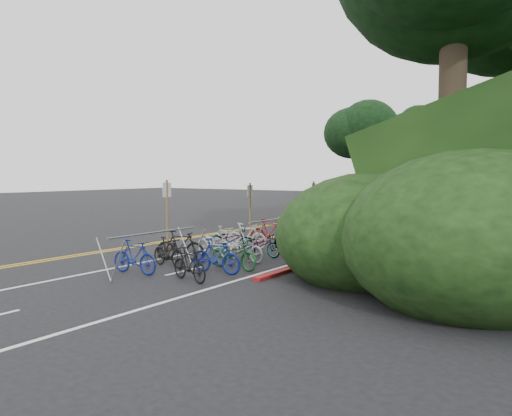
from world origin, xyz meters
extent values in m
plane|color=black|center=(0.00, 0.00, 0.00)|extent=(120.00, 120.00, 0.00)
cube|color=gold|center=(-2.15, 10.00, 0.00)|extent=(0.12, 80.00, 0.01)
cube|color=gold|center=(-1.85, 10.00, 0.00)|extent=(0.12, 80.00, 0.01)
cube|color=silver|center=(1.00, 10.00, 0.00)|extent=(0.12, 80.00, 0.01)
cube|color=silver|center=(5.20, 10.00, 0.00)|extent=(0.12, 80.00, 0.01)
cube|color=silver|center=(3.10, -2.00, 0.00)|extent=(0.10, 1.60, 0.01)
cube|color=silver|center=(3.10, 4.00, 0.00)|extent=(0.10, 1.60, 0.01)
cube|color=silver|center=(3.10, 10.00, 0.00)|extent=(0.10, 1.60, 0.01)
cube|color=silver|center=(3.10, 16.00, 0.00)|extent=(0.10, 1.60, 0.01)
cube|color=silver|center=(3.10, 22.00, 0.00)|extent=(0.10, 1.60, 0.01)
cube|color=silver|center=(3.10, 28.00, 0.00)|extent=(0.10, 1.60, 0.01)
cube|color=silver|center=(3.10, 34.00, 0.00)|extent=(0.10, 1.60, 0.01)
cube|color=maroon|center=(5.70, 12.00, 0.05)|extent=(0.25, 28.00, 0.10)
cube|color=#382819|center=(6.40, 22.00, 0.08)|extent=(1.40, 44.00, 0.16)
ellipsoid|color=#284C19|center=(7.20, 3.00, 1.04)|extent=(2.00, 2.80, 1.60)
ellipsoid|color=#284C19|center=(8.00, 8.00, 1.55)|extent=(2.60, 3.64, 2.08)
ellipsoid|color=#284C19|center=(9.20, 14.00, 1.99)|extent=(2.20, 3.08, 1.76)
ellipsoid|color=#284C19|center=(7.80, 20.00, 1.56)|extent=(3.00, 4.20, 2.40)
ellipsoid|color=#284C19|center=(7.00, 6.00, 0.90)|extent=(1.80, 2.52, 1.44)
ellipsoid|color=black|center=(8.00, 0.50, 1.21)|extent=(5.28, 6.16, 3.52)
ellipsoid|color=black|center=(11.00, -0.50, 1.43)|extent=(6.24, 7.28, 4.16)
cylinder|color=#2D2319|center=(9.50, 3.00, 4.06)|extent=(0.81, 0.81, 5.72)
cylinder|color=#2D2319|center=(-9.00, 42.00, 2.86)|extent=(0.81, 0.81, 5.72)
ellipsoid|color=black|center=(-9.00, 42.00, 8.07)|extent=(7.82, 7.82, 7.43)
cylinder|color=#2D2319|center=(-6.00, 50.00, 2.64)|extent=(0.78, 0.78, 5.28)
ellipsoid|color=black|center=(-6.00, 50.00, 7.33)|extent=(6.85, 6.85, 6.50)
cylinder|color=gray|center=(2.61, -2.73, 1.20)|extent=(0.05, 3.41, 0.05)
cylinder|color=gray|center=(2.33, -4.34, 0.60)|extent=(0.60, 0.04, 1.18)
cylinder|color=gray|center=(2.89, -4.34, 0.60)|extent=(0.60, 0.04, 1.18)
cylinder|color=gray|center=(2.33, -1.12, 0.60)|extent=(0.60, 0.04, 1.18)
cylinder|color=gray|center=(2.89, -1.12, 0.60)|extent=(0.60, 0.04, 1.18)
cylinder|color=gray|center=(3.00, 3.00, 1.15)|extent=(0.05, 3.00, 0.05)
cylinder|color=gray|center=(2.72, 1.60, 0.57)|extent=(0.58, 0.04, 1.13)
cylinder|color=gray|center=(3.28, 1.60, 0.57)|extent=(0.58, 0.04, 1.13)
cylinder|color=gray|center=(2.72, 4.40, 0.57)|extent=(0.58, 0.04, 1.13)
cylinder|color=gray|center=(3.28, 4.40, 0.57)|extent=(0.58, 0.04, 1.13)
cylinder|color=gray|center=(3.00, 8.00, 1.15)|extent=(0.05, 3.00, 0.05)
cylinder|color=gray|center=(2.72, 6.60, 0.57)|extent=(0.58, 0.04, 1.13)
cylinder|color=gray|center=(3.28, 6.60, 0.57)|extent=(0.58, 0.04, 1.13)
cylinder|color=gray|center=(2.72, 9.40, 0.57)|extent=(0.58, 0.04, 1.13)
cylinder|color=gray|center=(3.28, 9.40, 0.57)|extent=(0.58, 0.04, 1.13)
cylinder|color=gray|center=(3.00, 13.00, 1.15)|extent=(0.05, 3.00, 0.05)
cylinder|color=gray|center=(2.72, 11.60, 0.57)|extent=(0.58, 0.04, 1.13)
cylinder|color=gray|center=(3.28, 11.60, 0.57)|extent=(0.58, 0.04, 1.13)
cylinder|color=gray|center=(2.72, 14.40, 0.57)|extent=(0.58, 0.04, 1.13)
cylinder|color=gray|center=(3.28, 14.40, 0.57)|extent=(0.58, 0.04, 1.13)
cylinder|color=gray|center=(3.00, 18.00, 1.15)|extent=(0.05, 3.00, 0.05)
cylinder|color=gray|center=(2.72, 16.60, 0.57)|extent=(0.58, 0.04, 1.13)
cylinder|color=gray|center=(3.28, 16.60, 0.57)|extent=(0.58, 0.04, 1.13)
cylinder|color=gray|center=(2.72, 19.40, 0.57)|extent=(0.58, 0.04, 1.13)
cylinder|color=gray|center=(3.28, 19.40, 0.57)|extent=(0.58, 0.04, 1.13)
cylinder|color=gray|center=(3.00, 23.00, 1.15)|extent=(0.05, 3.00, 0.05)
cylinder|color=gray|center=(2.72, 21.60, 0.57)|extent=(0.58, 0.04, 1.13)
cylinder|color=gray|center=(3.28, 21.60, 0.57)|extent=(0.58, 0.04, 1.13)
cylinder|color=gray|center=(2.72, 24.40, 0.57)|extent=(0.58, 0.04, 1.13)
cylinder|color=gray|center=(3.28, 24.40, 0.57)|extent=(0.58, 0.04, 1.13)
cylinder|color=brown|center=(0.83, -0.39, 1.35)|extent=(0.08, 0.08, 2.70)
cube|color=silver|center=(0.83, -0.39, 2.35)|extent=(0.02, 0.40, 0.50)
cylinder|color=brown|center=(0.60, 5.00, 1.25)|extent=(0.08, 0.08, 2.50)
cube|color=silver|center=(0.60, 5.00, 2.15)|extent=(0.02, 0.40, 0.50)
cylinder|color=brown|center=(0.60, 11.00, 1.25)|extent=(0.08, 0.08, 2.50)
cube|color=silver|center=(0.60, 11.00, 2.15)|extent=(0.02, 0.40, 0.50)
cylinder|color=brown|center=(0.60, 17.00, 1.25)|extent=(0.08, 0.08, 2.50)
cube|color=silver|center=(0.60, 17.00, 2.15)|extent=(0.02, 0.40, 0.50)
cylinder|color=brown|center=(0.60, 23.00, 1.25)|extent=(0.08, 0.08, 2.50)
cube|color=silver|center=(0.60, 23.00, 2.15)|extent=(0.02, 0.40, 0.50)
imported|color=beige|center=(1.21, 2.35, 0.43)|extent=(0.64, 1.46, 0.85)
imported|color=navy|center=(2.19, -3.13, 0.50)|extent=(0.57, 1.70, 1.01)
imported|color=black|center=(4.18, -2.98, 0.46)|extent=(0.81, 1.60, 0.92)
imported|color=black|center=(2.22, -1.77, 0.47)|extent=(0.71, 1.60, 0.93)
imported|color=navy|center=(4.12, -1.75, 0.50)|extent=(0.62, 1.71, 1.01)
imported|color=black|center=(1.83, -0.81, 0.51)|extent=(1.03, 1.76, 1.02)
imported|color=#144C1E|center=(4.16, -0.95, 0.48)|extent=(0.80, 1.88, 0.96)
imported|color=beige|center=(2.28, 0.44, 0.48)|extent=(0.95, 1.90, 0.96)
imported|color=#9E9EA3|center=(3.62, 0.38, 0.45)|extent=(0.89, 1.79, 0.90)
imported|color=slate|center=(2.15, 1.59, 0.48)|extent=(1.03, 1.91, 0.95)
imported|color=slate|center=(3.56, 1.48, 0.42)|extent=(0.61, 1.60, 0.83)
imported|color=beige|center=(2.05, 2.68, 0.50)|extent=(0.80, 1.71, 0.99)
imported|color=slate|center=(4.10, 2.92, 0.51)|extent=(0.74, 1.74, 1.01)
imported|color=maroon|center=(2.37, 3.88, 0.54)|extent=(0.69, 1.84, 1.08)
imported|color=#144C1E|center=(4.05, 3.95, 0.50)|extent=(0.71, 1.72, 1.00)
camera|label=1|loc=(13.22, -13.00, 2.93)|focal=35.00mm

